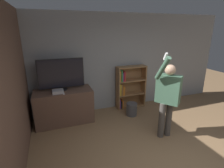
# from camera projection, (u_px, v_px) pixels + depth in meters

# --- Properties ---
(wall_back) EXTENTS (6.82, 0.06, 2.70)m
(wall_back) POSITION_uv_depth(u_px,v_px,m) (118.00, 63.00, 5.01)
(wall_back) COLOR #9EA3A8
(wall_back) RESTS_ON ground_plane
(wall_side_brick) EXTENTS (0.06, 4.51, 2.70)m
(wall_side_brick) POSITION_uv_depth(u_px,v_px,m) (14.00, 88.00, 2.88)
(wall_side_brick) COLOR brown
(wall_side_brick) RESTS_ON ground_plane
(tv_ledge) EXTENTS (1.39, 0.65, 0.84)m
(tv_ledge) POSITION_uv_depth(u_px,v_px,m) (64.00, 106.00, 4.38)
(tv_ledge) COLOR brown
(tv_ledge) RESTS_ON ground_plane
(television) EXTENTS (1.08, 0.22, 0.77)m
(television) POSITION_uv_depth(u_px,v_px,m) (61.00, 74.00, 4.18)
(television) COLOR black
(television) RESTS_ON tv_ledge
(game_console) EXTENTS (0.25, 0.22, 0.07)m
(game_console) POSITION_uv_depth(u_px,v_px,m) (58.00, 92.00, 4.07)
(game_console) COLOR silver
(game_console) RESTS_ON tv_ledge
(remote_loose) EXTENTS (0.05, 0.14, 0.02)m
(remote_loose) POSITION_uv_depth(u_px,v_px,m) (63.00, 93.00, 4.04)
(remote_loose) COLOR white
(remote_loose) RESTS_ON tv_ledge
(bookshelf) EXTENTS (0.88, 0.28, 1.26)m
(bookshelf) POSITION_uv_depth(u_px,v_px,m) (128.00, 87.00, 5.15)
(bookshelf) COLOR #997047
(bookshelf) RESTS_ON ground_plane
(person) EXTENTS (0.62, 0.56, 1.88)m
(person) POSITION_uv_depth(u_px,v_px,m) (168.00, 95.00, 3.60)
(person) COLOR #56514C
(person) RESTS_ON ground_plane
(waste_bin) EXTENTS (0.29, 0.29, 0.35)m
(waste_bin) POSITION_uv_depth(u_px,v_px,m) (132.00, 109.00, 4.78)
(waste_bin) COLOR #4C4C51
(waste_bin) RESTS_ON ground_plane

